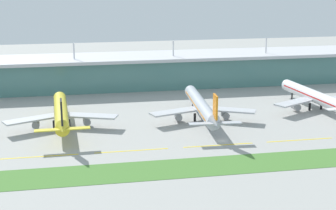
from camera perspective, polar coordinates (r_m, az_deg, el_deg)
ground_plane at (r=209.93m, az=5.93°, el=-3.91°), size 600.00×600.00×0.00m
terminal_building at (r=306.35m, az=0.37°, el=3.90°), size 288.00×34.00×27.36m
airliner_near_middle at (r=229.34m, az=-11.65°, el=-0.84°), size 48.78×63.96×18.90m
airliner_center at (r=235.68m, az=3.68°, el=-0.15°), size 48.68×69.13×18.90m
airliner_far_middle at (r=263.54m, az=15.76°, el=0.91°), size 48.54×62.36×18.90m
taxiway_stripe_west at (r=197.19m, az=-13.89°, el=-5.51°), size 28.00×0.70×0.04m
taxiway_stripe_mid_west at (r=197.94m, az=-3.99°, el=-5.02°), size 28.00×0.70×0.04m
taxiway_stripe_centre at (r=204.42m, az=5.54°, el=-4.41°), size 28.00×0.70×0.04m
taxiway_stripe_mid_east at (r=216.12m, az=14.25°, el=-3.74°), size 28.00×0.70×0.04m
grass_verge at (r=186.53m, az=8.23°, el=-6.39°), size 300.00×18.00×0.10m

